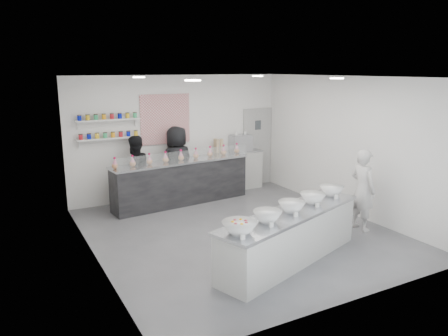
{
  "coord_description": "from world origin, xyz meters",
  "views": [
    {
      "loc": [
        -4.11,
        -7.0,
        3.15
      ],
      "look_at": [
        -0.12,
        0.4,
        1.23
      ],
      "focal_mm": 35.0,
      "sensor_mm": 36.0,
      "label": 1
    }
  ],
  "objects_px": {
    "back_bar": "(182,182)",
    "staff_right": "(177,164)",
    "espresso_ledge": "(237,170)",
    "prep_counter": "(291,237)",
    "espresso_machine": "(241,143)",
    "staff_left": "(135,171)",
    "woman_prep": "(363,190)"
  },
  "relations": [
    {
      "from": "back_bar",
      "to": "staff_right",
      "type": "xyz_separation_m",
      "value": [
        0.03,
        0.33,
        0.38
      ]
    },
    {
      "from": "prep_counter",
      "to": "back_bar",
      "type": "distance_m",
      "value": 3.83
    },
    {
      "from": "back_bar",
      "to": "espresso_machine",
      "type": "height_order",
      "value": "espresso_machine"
    },
    {
      "from": "back_bar",
      "to": "espresso_machine",
      "type": "distance_m",
      "value": 2.11
    },
    {
      "from": "prep_counter",
      "to": "staff_left",
      "type": "distance_m",
      "value": 4.38
    },
    {
      "from": "back_bar",
      "to": "staff_right",
      "type": "relative_size",
      "value": 1.86
    },
    {
      "from": "prep_counter",
      "to": "staff_right",
      "type": "height_order",
      "value": "staff_right"
    },
    {
      "from": "espresso_machine",
      "to": "staff_left",
      "type": "xyz_separation_m",
      "value": [
        -2.94,
        -0.18,
        -0.4
      ]
    },
    {
      "from": "espresso_machine",
      "to": "staff_left",
      "type": "bearing_deg",
      "value": -176.49
    },
    {
      "from": "prep_counter",
      "to": "staff_left",
      "type": "height_order",
      "value": "staff_left"
    },
    {
      "from": "prep_counter",
      "to": "back_bar",
      "type": "height_order",
      "value": "back_bar"
    },
    {
      "from": "espresso_ledge",
      "to": "staff_right",
      "type": "distance_m",
      "value": 1.82
    },
    {
      "from": "prep_counter",
      "to": "espresso_machine",
      "type": "xyz_separation_m",
      "value": [
        1.58,
        4.33,
        0.8
      ]
    },
    {
      "from": "prep_counter",
      "to": "espresso_ledge",
      "type": "relative_size",
      "value": 2.3
    },
    {
      "from": "espresso_machine",
      "to": "staff_left",
      "type": "distance_m",
      "value": 2.97
    },
    {
      "from": "back_bar",
      "to": "staff_left",
      "type": "height_order",
      "value": "staff_left"
    },
    {
      "from": "back_bar",
      "to": "staff_right",
      "type": "height_order",
      "value": "staff_right"
    },
    {
      "from": "espresso_ledge",
      "to": "staff_left",
      "type": "bearing_deg",
      "value": -176.35
    },
    {
      "from": "woman_prep",
      "to": "staff_right",
      "type": "relative_size",
      "value": 0.9
    },
    {
      "from": "prep_counter",
      "to": "staff_left",
      "type": "relative_size",
      "value": 1.9
    },
    {
      "from": "espresso_machine",
      "to": "staff_right",
      "type": "distance_m",
      "value": 1.92
    },
    {
      "from": "back_bar",
      "to": "prep_counter",
      "type": "bearing_deg",
      "value": -90.55
    },
    {
      "from": "espresso_ledge",
      "to": "espresso_machine",
      "type": "distance_m",
      "value": 0.73
    },
    {
      "from": "staff_right",
      "to": "staff_left",
      "type": "bearing_deg",
      "value": -8.89
    },
    {
      "from": "espresso_ledge",
      "to": "espresso_machine",
      "type": "xyz_separation_m",
      "value": [
        0.12,
        0.0,
        0.72
      ]
    },
    {
      "from": "back_bar",
      "to": "espresso_machine",
      "type": "xyz_separation_m",
      "value": [
        1.92,
        0.51,
        0.7
      ]
    },
    {
      "from": "back_bar",
      "to": "staff_left",
      "type": "relative_size",
      "value": 2.04
    },
    {
      "from": "prep_counter",
      "to": "espresso_machine",
      "type": "bearing_deg",
      "value": 50.95
    },
    {
      "from": "back_bar",
      "to": "staff_left",
      "type": "bearing_deg",
      "value": 156.4
    },
    {
      "from": "back_bar",
      "to": "espresso_ledge",
      "type": "bearing_deg",
      "value": 10.2
    },
    {
      "from": "prep_counter",
      "to": "espresso_ledge",
      "type": "height_order",
      "value": "espresso_ledge"
    },
    {
      "from": "back_bar",
      "to": "espresso_ledge",
      "type": "relative_size",
      "value": 2.46
    }
  ]
}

